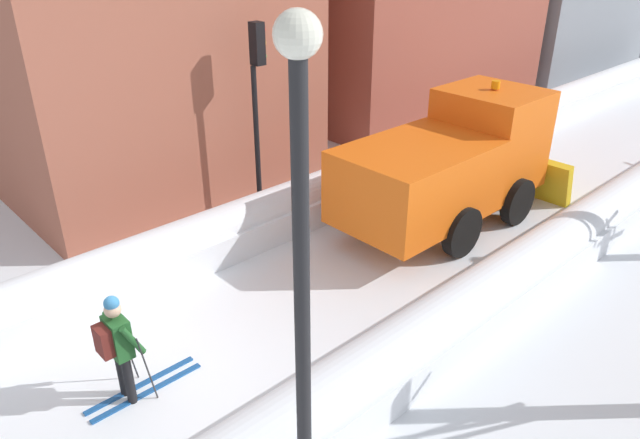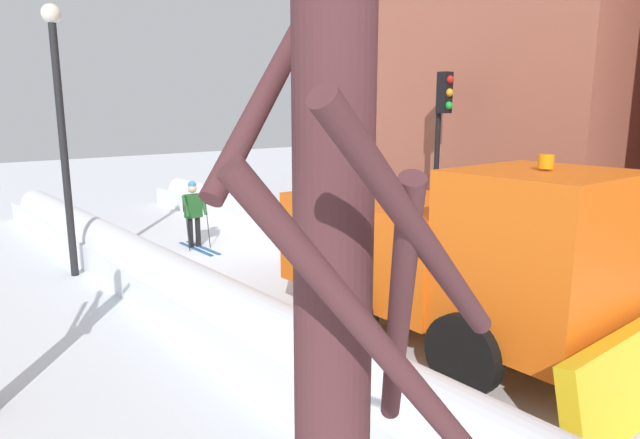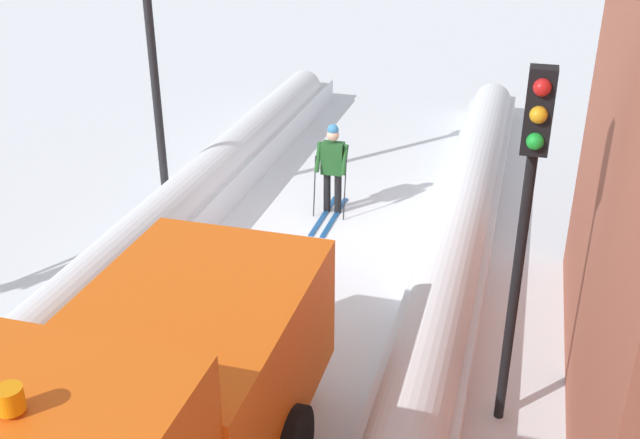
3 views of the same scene
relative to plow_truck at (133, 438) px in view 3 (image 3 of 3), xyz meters
name	(u,v)px [view 3 (image 3 of 3)]	position (x,y,z in m)	size (l,w,h in m)	color
plow_truck	(133,438)	(0.00, 0.00, 0.00)	(3.20, 5.98, 3.12)	orange
skier	(333,164)	(0.27, -8.29, -0.48)	(0.62, 1.80, 1.81)	black
traffic_light_pole	(528,190)	(-3.29, -2.94, 1.66)	(0.28, 0.42, 4.48)	black
street_lamp	(149,23)	(3.54, -7.65, 2.14)	(0.40, 0.40, 5.80)	black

